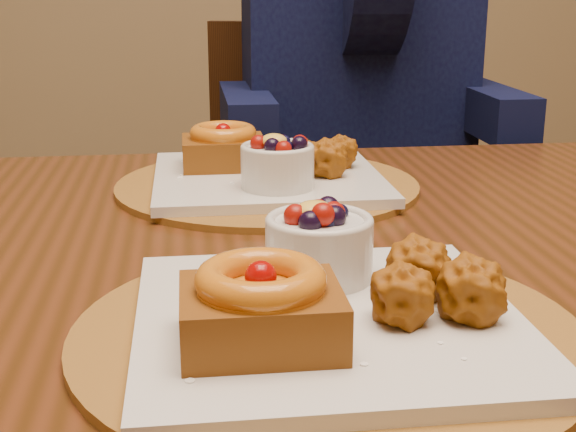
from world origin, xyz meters
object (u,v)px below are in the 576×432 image
Objects in this scene: place_setting_near at (324,305)px; place_setting_far at (266,171)px; dining_table at (290,315)px; diner at (358,35)px; chair_far at (307,237)px.

place_setting_near reaches higher than place_setting_far.
place_setting_far is at bearing 90.65° from dining_table.
dining_table is 0.24m from place_setting_near.
diner is at bearing 73.25° from dining_table.
place_setting_far is 0.45× the size of diner.
dining_table is 0.24m from place_setting_far.
diner reaches higher than place_setting_far.
place_setting_near is 0.43m from place_setting_far.
place_setting_near is 0.41× the size of chair_far.
chair_far is (0.13, 0.54, -0.27)m from place_setting_far.
place_setting_far is 0.62m from chair_far.
chair_far is at bearing 82.06° from place_setting_near.
dining_table is at bearing -89.35° from place_setting_far.
place_setting_near reaches higher than dining_table.
place_setting_far is (-0.00, 0.22, 0.10)m from dining_table.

